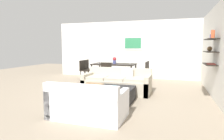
{
  "coord_description": "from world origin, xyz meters",
  "views": [
    {
      "loc": [
        1.94,
        -5.68,
        1.49
      ],
      "look_at": [
        0.02,
        0.2,
        0.75
      ],
      "focal_mm": 31.24,
      "sensor_mm": 36.0,
      "label": 1
    }
  ],
  "objects_px": {
    "loveseat_white": "(88,104)",
    "dining_table": "(114,65)",
    "coffee_table": "(111,95)",
    "dining_chair_left_far": "(89,68)",
    "centerpiece_vase": "(115,60)",
    "decorative_bowl": "(113,87)",
    "dining_chair_left_near": "(84,69)",
    "sofa_beige": "(117,84)",
    "dining_chair_right_far": "(145,70)",
    "wine_glass_left_far": "(101,60)",
    "dining_chair_right_near": "(144,71)",
    "dining_chair_foot": "(107,72)",
    "apple_on_coffee_table": "(100,86)",
    "wine_glass_left_near": "(98,61)",
    "wine_glass_right_far": "(130,61)"
  },
  "relations": [
    {
      "from": "coffee_table",
      "to": "centerpiece_vase",
      "type": "distance_m",
      "value": 3.45
    },
    {
      "from": "sofa_beige",
      "to": "dining_chair_left_near",
      "type": "relative_size",
      "value": 2.47
    },
    {
      "from": "loveseat_white",
      "to": "centerpiece_vase",
      "type": "height_order",
      "value": "centerpiece_vase"
    },
    {
      "from": "sofa_beige",
      "to": "dining_chair_right_far",
      "type": "height_order",
      "value": "dining_chair_right_far"
    },
    {
      "from": "loveseat_white",
      "to": "wine_glass_left_near",
      "type": "height_order",
      "value": "wine_glass_left_near"
    },
    {
      "from": "dining_chair_left_near",
      "to": "sofa_beige",
      "type": "bearing_deg",
      "value": -41.71
    },
    {
      "from": "dining_chair_foot",
      "to": "dining_chair_left_far",
      "type": "distance_m",
      "value": 1.77
    },
    {
      "from": "wine_glass_left_near",
      "to": "dining_chair_foot",
      "type": "bearing_deg",
      "value": -49.17
    },
    {
      "from": "centerpiece_vase",
      "to": "dining_chair_left_far",
      "type": "bearing_deg",
      "value": 171.63
    },
    {
      "from": "wine_glass_right_far",
      "to": "dining_chair_right_far",
      "type": "bearing_deg",
      "value": 9.16
    },
    {
      "from": "dining_chair_right_near",
      "to": "loveseat_white",
      "type": "bearing_deg",
      "value": -96.57
    },
    {
      "from": "coffee_table",
      "to": "dining_chair_right_near",
      "type": "height_order",
      "value": "dining_chair_right_near"
    },
    {
      "from": "dining_chair_left_near",
      "to": "dining_table",
      "type": "bearing_deg",
      "value": 9.87
    },
    {
      "from": "wine_glass_left_far",
      "to": "centerpiece_vase",
      "type": "xyz_separation_m",
      "value": [
        0.7,
        -0.09,
        0.03
      ]
    },
    {
      "from": "sofa_beige",
      "to": "coffee_table",
      "type": "xyz_separation_m",
      "value": [
        0.16,
        -1.1,
        -0.1
      ]
    },
    {
      "from": "sofa_beige",
      "to": "dining_chair_left_near",
      "type": "bearing_deg",
      "value": 138.29
    },
    {
      "from": "dining_chair_left_near",
      "to": "dining_chair_right_far",
      "type": "distance_m",
      "value": 2.71
    },
    {
      "from": "wine_glass_left_far",
      "to": "dining_chair_left_near",
      "type": "bearing_deg",
      "value": -150.96
    },
    {
      "from": "sofa_beige",
      "to": "loveseat_white",
      "type": "xyz_separation_m",
      "value": [
        0.08,
        -2.4,
        0.0
      ]
    },
    {
      "from": "coffee_table",
      "to": "dining_chair_left_near",
      "type": "relative_size",
      "value": 1.33
    },
    {
      "from": "coffee_table",
      "to": "dining_table",
      "type": "bearing_deg",
      "value": 106.1
    },
    {
      "from": "dining_chair_foot",
      "to": "wine_glass_left_far",
      "type": "height_order",
      "value": "wine_glass_left_far"
    },
    {
      "from": "loveseat_white",
      "to": "dining_table",
      "type": "height_order",
      "value": "loveseat_white"
    },
    {
      "from": "dining_table",
      "to": "dining_chair_left_near",
      "type": "height_order",
      "value": "dining_chair_left_near"
    },
    {
      "from": "dining_chair_foot",
      "to": "wine_glass_left_near",
      "type": "bearing_deg",
      "value": 130.83
    },
    {
      "from": "centerpiece_vase",
      "to": "decorative_bowl",
      "type": "bearing_deg",
      "value": -73.11
    },
    {
      "from": "dining_chair_right_far",
      "to": "wine_glass_left_far",
      "type": "xyz_separation_m",
      "value": [
        -2.03,
        -0.1,
        0.37
      ]
    },
    {
      "from": "decorative_bowl",
      "to": "dining_chair_right_far",
      "type": "height_order",
      "value": "dining_chair_right_far"
    },
    {
      "from": "apple_on_coffee_table",
      "to": "wine_glass_left_near",
      "type": "height_order",
      "value": "wine_glass_left_near"
    },
    {
      "from": "coffee_table",
      "to": "apple_on_coffee_table",
      "type": "height_order",
      "value": "apple_on_coffee_table"
    },
    {
      "from": "coffee_table",
      "to": "dining_chair_left_near",
      "type": "distance_m",
      "value": 3.76
    },
    {
      "from": "dining_chair_foot",
      "to": "wine_glass_left_far",
      "type": "bearing_deg",
      "value": 123.18
    },
    {
      "from": "wine_glass_left_far",
      "to": "wine_glass_right_far",
      "type": "bearing_deg",
      "value": -0.0
    },
    {
      "from": "loveseat_white",
      "to": "dining_table",
      "type": "distance_m",
      "value": 4.6
    },
    {
      "from": "decorative_bowl",
      "to": "wine_glass_left_near",
      "type": "bearing_deg",
      "value": 118.39
    },
    {
      "from": "sofa_beige",
      "to": "wine_glass_right_far",
      "type": "xyz_separation_m",
      "value": [
        -0.08,
        2.24,
        0.59
      ]
    },
    {
      "from": "decorative_bowl",
      "to": "dining_chair_right_near",
      "type": "relative_size",
      "value": 0.34
    },
    {
      "from": "coffee_table",
      "to": "dining_chair_right_far",
      "type": "bearing_deg",
      "value": 83.22
    },
    {
      "from": "dining_chair_left_near",
      "to": "wine_glass_left_near",
      "type": "distance_m",
      "value": 0.75
    },
    {
      "from": "decorative_bowl",
      "to": "dining_chair_right_near",
      "type": "height_order",
      "value": "dining_chair_right_near"
    },
    {
      "from": "dining_chair_left_far",
      "to": "centerpiece_vase",
      "type": "distance_m",
      "value": 1.42
    },
    {
      "from": "coffee_table",
      "to": "wine_glass_right_far",
      "type": "relative_size",
      "value": 6.22
    },
    {
      "from": "dining_table",
      "to": "dining_chair_right_far",
      "type": "height_order",
      "value": "dining_chair_right_far"
    },
    {
      "from": "loveseat_white",
      "to": "wine_glass_left_near",
      "type": "distance_m",
      "value": 4.68
    },
    {
      "from": "dining_chair_foot",
      "to": "apple_on_coffee_table",
      "type": "bearing_deg",
      "value": -74.83
    },
    {
      "from": "coffee_table",
      "to": "dining_chair_foot",
      "type": "height_order",
      "value": "dining_chair_foot"
    },
    {
      "from": "loveseat_white",
      "to": "dining_chair_right_near",
      "type": "height_order",
      "value": "dining_chair_right_near"
    },
    {
      "from": "wine_glass_left_near",
      "to": "dining_chair_left_near",
      "type": "bearing_deg",
      "value": -170.84
    },
    {
      "from": "decorative_bowl",
      "to": "dining_chair_right_far",
      "type": "relative_size",
      "value": 0.34
    },
    {
      "from": "coffee_table",
      "to": "dining_chair_left_far",
      "type": "xyz_separation_m",
      "value": [
        -2.26,
        3.45,
        0.31
      ]
    }
  ]
}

